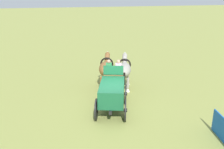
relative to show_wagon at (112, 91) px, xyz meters
name	(u,v)px	position (x,y,z in m)	size (l,w,h in m)	color
ground_plane	(112,110)	(-0.17, 0.06, -1.13)	(220.00, 220.00, 0.00)	olive
show_wagon	(112,91)	(0.00, 0.00, 0.00)	(5.61, 2.77, 2.58)	#195B38
draft_horse_near	(106,69)	(3.54, -0.62, 0.23)	(2.88, 1.55, 2.23)	brown
draft_horse_off	(124,70)	(3.10, -1.84, 0.18)	(2.94, 1.56, 2.17)	#9E998E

